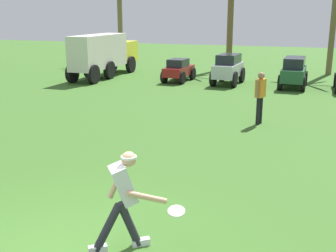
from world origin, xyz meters
TOP-DOWN VIEW (x-y plane):
  - frisbee_thrower at (0.77, 0.69)m, footprint 1.02×0.62m
  - frisbee_in_flight at (1.44, 0.96)m, footprint 0.30×0.30m
  - teammate_near_sideline at (1.56, 8.38)m, footprint 0.29×0.49m
  - parked_car_slot_a at (-3.32, 15.38)m, footprint 1.17×2.23m
  - parked_car_slot_b at (-0.87, 15.36)m, footprint 1.25×2.39m
  - parked_car_slot_c at (2.08, 15.44)m, footprint 1.16×2.41m
  - box_truck at (-7.44, 15.50)m, footprint 1.43×5.91m
  - palm_tree_far_left at (-9.43, 21.54)m, footprint 3.09×3.67m
  - palm_tree_right_of_centre at (3.63, 20.43)m, footprint 3.22×3.30m

SIDE VIEW (x-z plane):
  - frisbee_in_flight at x=1.44m, z-range 0.52..0.60m
  - parked_car_slot_a at x=-3.32m, z-range 0.01..1.11m
  - parked_car_slot_c at x=2.08m, z-range 0.05..1.39m
  - parked_car_slot_b at x=-0.87m, z-range 0.04..1.44m
  - frisbee_thrower at x=0.77m, z-range 0.09..1.52m
  - teammate_near_sideline at x=1.56m, z-range 0.16..1.72m
  - box_truck at x=-7.44m, z-range 0.13..2.33m
  - palm_tree_far_left at x=-9.43m, z-range 0.65..5.65m
  - palm_tree_right_of_centre at x=3.63m, z-range 0.68..6.99m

